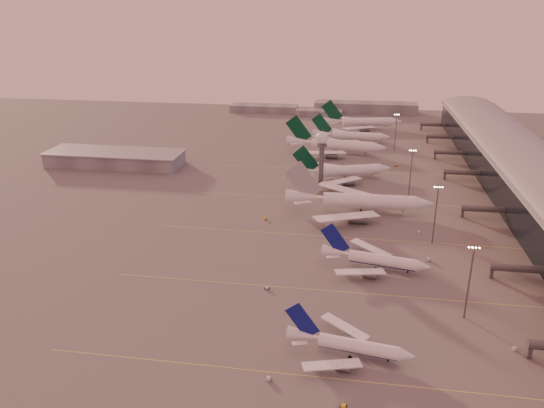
# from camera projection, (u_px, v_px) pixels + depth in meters

# --- Properties ---
(ground) EXTENTS (700.00, 700.00, 0.00)m
(ground) POSITION_uv_depth(u_px,v_px,m) (279.00, 302.00, 173.03)
(ground) COLOR #5B5858
(ground) RESTS_ON ground
(taxiway_markings) EXTENTS (180.00, 185.25, 0.02)m
(taxiway_markings) POSITION_uv_depth(u_px,v_px,m) (370.00, 238.00, 220.37)
(taxiway_markings) COLOR #E2D64F
(taxiway_markings) RESTS_ON ground
(terminal) EXTENTS (57.00, 362.00, 23.04)m
(terminal) POSITION_uv_depth(u_px,v_px,m) (533.00, 183.00, 255.26)
(terminal) COLOR black
(terminal) RESTS_ON ground
(hangar) EXTENTS (82.00, 27.00, 8.50)m
(hangar) POSITION_uv_depth(u_px,v_px,m) (115.00, 158.00, 318.23)
(hangar) COLOR slate
(hangar) RESTS_ON ground
(radar_tower) EXTENTS (6.40, 6.40, 31.10)m
(radar_tower) POSITION_uv_depth(u_px,v_px,m) (322.00, 148.00, 275.67)
(radar_tower) COLOR #515358
(radar_tower) RESTS_ON ground
(mast_a) EXTENTS (3.60, 0.56, 25.00)m
(mast_a) POSITION_uv_depth(u_px,v_px,m) (470.00, 279.00, 159.71)
(mast_a) COLOR #515358
(mast_a) RESTS_ON ground
(mast_b) EXTENTS (3.60, 0.56, 25.00)m
(mast_b) POSITION_uv_depth(u_px,v_px,m) (436.00, 212.00, 210.94)
(mast_b) COLOR #515358
(mast_b) RESTS_ON ground
(mast_c) EXTENTS (3.60, 0.56, 25.00)m
(mast_c) POSITION_uv_depth(u_px,v_px,m) (411.00, 171.00, 262.45)
(mast_c) COLOR #515358
(mast_c) RESTS_ON ground
(mast_d) EXTENTS (3.60, 0.56, 25.00)m
(mast_d) POSITION_uv_depth(u_px,v_px,m) (396.00, 130.00, 345.85)
(mast_d) COLOR #515358
(mast_d) RESTS_ON ground
(distant_horizon) EXTENTS (165.00, 37.50, 9.00)m
(distant_horizon) POSITION_uv_depth(u_px,v_px,m) (334.00, 108.00, 471.51)
(distant_horizon) COLOR slate
(distant_horizon) RESTS_ON ground
(narrowbody_near) EXTENTS (36.09, 28.60, 14.16)m
(narrowbody_near) POSITION_uv_depth(u_px,v_px,m) (349.00, 347.00, 145.92)
(narrowbody_near) COLOR white
(narrowbody_near) RESTS_ON ground
(narrowbody_mid) EXTENTS (40.25, 31.82, 15.87)m
(narrowbody_mid) POSITION_uv_depth(u_px,v_px,m) (374.00, 261.00, 193.81)
(narrowbody_mid) COLOR white
(narrowbody_mid) RESTS_ON ground
(widebody_white) EXTENTS (68.59, 54.92, 24.12)m
(widebody_white) POSITION_uv_depth(u_px,v_px,m) (359.00, 204.00, 245.71)
(widebody_white) COLOR white
(widebody_white) RESTS_ON ground
(greentail_a) EXTENTS (54.23, 43.06, 20.51)m
(greentail_a) POSITION_uv_depth(u_px,v_px,m) (343.00, 173.00, 292.71)
(greentail_a) COLOR white
(greentail_a) RESTS_ON ground
(greentail_b) EXTENTS (65.53, 52.68, 23.83)m
(greentail_b) POSITION_uv_depth(u_px,v_px,m) (336.00, 147.00, 342.82)
(greentail_b) COLOR white
(greentail_b) RESTS_ON ground
(greentail_c) EXTENTS (54.47, 44.01, 19.79)m
(greentail_c) POSITION_uv_depth(u_px,v_px,m) (351.00, 137.00, 370.65)
(greentail_c) COLOR white
(greentail_c) RESTS_ON ground
(greentail_d) EXTENTS (62.42, 49.93, 22.90)m
(greentail_d) POSITION_uv_depth(u_px,v_px,m) (362.00, 124.00, 410.21)
(greentail_d) COLOR white
(greentail_d) RESTS_ON ground
(gsv_truck_a) EXTENTS (5.74, 2.35, 2.28)m
(gsv_truck_a) POSITION_uv_depth(u_px,v_px,m) (270.00, 377.00, 136.65)
(gsv_truck_a) COLOR silver
(gsv_truck_a) RESTS_ON ground
(gsv_tug_near) EXTENTS (2.73, 3.94, 1.04)m
(gsv_tug_near) POSITION_uv_depth(u_px,v_px,m) (343.00, 407.00, 127.45)
(gsv_tug_near) COLOR gold
(gsv_tug_near) RESTS_ON ground
(gsv_catering_a) EXTENTS (5.08, 3.07, 3.89)m
(gsv_catering_a) POSITION_uv_depth(u_px,v_px,m) (516.00, 345.00, 148.34)
(gsv_catering_a) COLOR silver
(gsv_catering_a) RESTS_ON ground
(gsv_tug_mid) EXTENTS (3.58, 2.89, 0.89)m
(gsv_tug_mid) POSITION_uv_depth(u_px,v_px,m) (267.00, 288.00, 180.63)
(gsv_tug_mid) COLOR silver
(gsv_tug_mid) RESTS_ON ground
(gsv_truck_b) EXTENTS (6.53, 3.15, 2.53)m
(gsv_truck_b) POSITION_uv_depth(u_px,v_px,m) (430.00, 258.00, 199.98)
(gsv_truck_b) COLOR silver
(gsv_truck_b) RESTS_ON ground
(gsv_truck_c) EXTENTS (5.89, 5.69, 2.44)m
(gsv_truck_c) POSITION_uv_depth(u_px,v_px,m) (266.00, 217.00, 238.70)
(gsv_truck_c) COLOR gold
(gsv_truck_c) RESTS_ON ground
(gsv_catering_b) EXTENTS (5.46, 3.68, 4.11)m
(gsv_catering_b) POSITION_uv_depth(u_px,v_px,m) (420.00, 229.00, 223.72)
(gsv_catering_b) COLOR silver
(gsv_catering_b) RESTS_ON ground
(gsv_tug_far) EXTENTS (4.00, 4.57, 1.12)m
(gsv_tug_far) POSITION_uv_depth(u_px,v_px,m) (316.00, 195.00, 268.50)
(gsv_tug_far) COLOR gold
(gsv_tug_far) RESTS_ON ground
(gsv_truck_d) EXTENTS (2.05, 4.88, 1.93)m
(gsv_truck_d) POSITION_uv_depth(u_px,v_px,m) (287.00, 175.00, 298.56)
(gsv_truck_d) COLOR silver
(gsv_truck_d) RESTS_ON ground
(gsv_tug_hangar) EXTENTS (3.59, 2.17, 1.02)m
(gsv_tug_hangar) POSITION_uv_depth(u_px,v_px,m) (396.00, 165.00, 317.14)
(gsv_tug_hangar) COLOR gold
(gsv_tug_hangar) RESTS_ON ground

